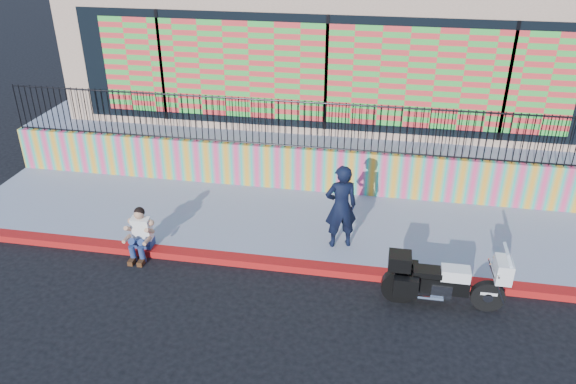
# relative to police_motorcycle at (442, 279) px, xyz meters

# --- Properties ---
(ground) EXTENTS (90.00, 90.00, 0.00)m
(ground) POSITION_rel_police_motorcycle_xyz_m (-2.73, 0.63, -0.56)
(ground) COLOR black
(ground) RESTS_ON ground
(red_curb) EXTENTS (16.00, 0.30, 0.15)m
(red_curb) POSITION_rel_police_motorcycle_xyz_m (-2.73, 0.63, -0.49)
(red_curb) COLOR #9E190B
(red_curb) RESTS_ON ground
(sidewalk) EXTENTS (16.00, 3.00, 0.15)m
(sidewalk) POSITION_rel_police_motorcycle_xyz_m (-2.73, 2.28, -0.49)
(sidewalk) COLOR #969CB4
(sidewalk) RESTS_ON ground
(mural_wall) EXTENTS (16.00, 0.20, 1.10)m
(mural_wall) POSITION_rel_police_motorcycle_xyz_m (-2.73, 3.88, 0.14)
(mural_wall) COLOR #F23F77
(mural_wall) RESTS_ON sidewalk
(metal_fence) EXTENTS (15.80, 0.04, 1.20)m
(metal_fence) POSITION_rel_police_motorcycle_xyz_m (-2.73, 3.88, 1.29)
(metal_fence) COLOR black
(metal_fence) RESTS_ON mural_wall
(elevated_platform) EXTENTS (16.00, 10.00, 1.25)m
(elevated_platform) POSITION_rel_police_motorcycle_xyz_m (-2.73, 8.98, 0.06)
(elevated_platform) COLOR #969CB4
(elevated_platform) RESTS_ON ground
(storefront_building) EXTENTS (14.00, 8.06, 4.00)m
(storefront_building) POSITION_rel_police_motorcycle_xyz_m (-2.73, 8.76, 2.69)
(storefront_building) COLOR tan
(storefront_building) RESTS_ON elevated_platform
(police_motorcycle) EXTENTS (2.15, 0.71, 1.34)m
(police_motorcycle) POSITION_rel_police_motorcycle_xyz_m (0.00, 0.00, 0.00)
(police_motorcycle) COLOR black
(police_motorcycle) RESTS_ON ground
(police_officer) EXTENTS (0.77, 0.63, 1.82)m
(police_officer) POSITION_rel_police_motorcycle_xyz_m (-1.98, 1.45, 0.50)
(police_officer) COLOR black
(police_officer) RESTS_ON sidewalk
(seated_man) EXTENTS (0.54, 0.71, 1.06)m
(seated_man) POSITION_rel_police_motorcycle_xyz_m (-5.98, 0.50, -0.11)
(seated_man) COLOR navy
(seated_man) RESTS_ON ground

